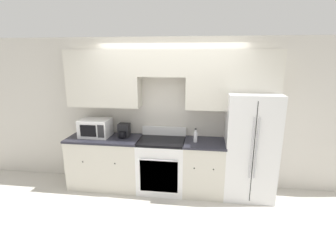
% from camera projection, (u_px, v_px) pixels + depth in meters
% --- Properties ---
extents(ground_plane, '(12.00, 12.00, 0.00)m').
position_uv_depth(ground_plane, '(165.00, 198.00, 4.35)').
color(ground_plane, beige).
extents(wall_back, '(8.00, 0.39, 2.60)m').
position_uv_depth(wall_back, '(171.00, 99.00, 4.49)').
color(wall_back, beige).
rests_on(wall_back, ground_plane).
extents(lower_cabinets_left, '(1.27, 0.64, 0.92)m').
position_uv_depth(lower_cabinets_left, '(106.00, 162.00, 4.68)').
color(lower_cabinets_left, beige).
rests_on(lower_cabinets_left, ground_plane).
extents(lower_cabinets_right, '(0.69, 0.64, 0.92)m').
position_uv_depth(lower_cabinets_right, '(204.00, 167.00, 4.45)').
color(lower_cabinets_right, beige).
rests_on(lower_cabinets_right, ground_plane).
extents(oven_range, '(0.78, 0.65, 1.08)m').
position_uv_depth(oven_range, '(162.00, 165.00, 4.54)').
color(oven_range, white).
rests_on(oven_range, ground_plane).
extents(refrigerator, '(0.80, 0.80, 1.74)m').
position_uv_depth(refrigerator, '(250.00, 145.00, 4.31)').
color(refrigerator, white).
rests_on(refrigerator, ground_plane).
extents(microwave, '(0.51, 0.40, 0.31)m').
position_uv_depth(microwave, '(95.00, 128.00, 4.59)').
color(microwave, white).
rests_on(microwave, lower_cabinets_left).
extents(bottle, '(0.06, 0.06, 0.23)m').
position_uv_depth(bottle, '(195.00, 137.00, 4.30)').
color(bottle, silver).
rests_on(bottle, lower_cabinets_right).
extents(electric_kettle, '(0.19, 0.25, 0.23)m').
position_uv_depth(electric_kettle, '(124.00, 131.00, 4.58)').
color(electric_kettle, black).
rests_on(electric_kettle, lower_cabinets_left).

